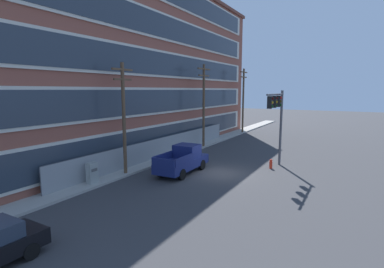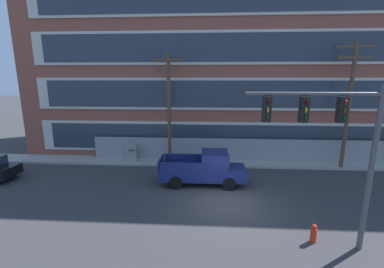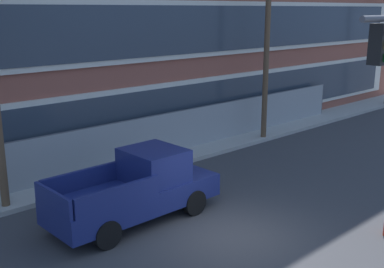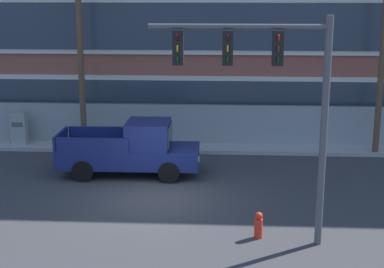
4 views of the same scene
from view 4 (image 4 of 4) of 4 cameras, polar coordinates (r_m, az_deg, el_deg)
The scene contains 9 objects.
ground_plane at distance 20.04m, azimuth -3.41°, elevation -6.38°, with size 160.00×160.00×0.00m, color #38383A.
sidewalk_building_side at distance 26.33m, azimuth -1.74°, elevation -1.19°, with size 80.00×1.95×0.16m, color #9E9B93.
chain_link_fence at distance 26.40m, azimuth 3.99°, elevation 0.85°, with size 25.64×0.06×1.93m.
traffic_signal_mast at distance 15.65m, azimuth 7.61°, elevation 5.03°, with size 4.77×0.43×6.30m.
pickup_truck_navy at distance 22.46m, azimuth -5.78°, elevation -1.56°, with size 5.39×2.08×2.10m.
utility_pole_near_corner at distance 25.67m, azimuth -10.80°, elevation 8.31°, with size 2.09×0.26×8.29m.
utility_pole_midblock at distance 25.54m, azimuth 18.13°, elevation 8.99°, with size 2.72×0.26×9.07m.
electrical_cabinet at distance 27.38m, azimuth -16.41°, elevation 0.35°, with size 0.70×0.46×1.56m.
fire_hydrant at distance 17.08m, azimuth 6.47°, elevation -8.78°, with size 0.24×0.24×0.78m.
Camera 4 is at (2.27, -18.66, 6.96)m, focal length 55.00 mm.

